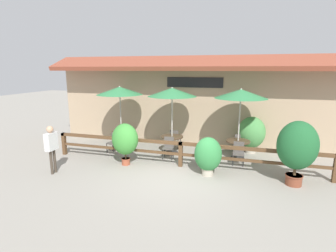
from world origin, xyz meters
TOP-DOWN VIEW (x-y plane):
  - ground_plane at (0.00, 0.00)m, footprint 60.00×60.00m
  - building_facade at (-0.00, 4.10)m, footprint 14.28×1.49m
  - patio_railing at (0.00, 1.05)m, footprint 10.40×0.14m
  - patio_umbrella_near at (-3.22, 2.66)m, footprint 2.07×2.07m
  - dining_table_near at (-3.22, 2.66)m, footprint 0.97×0.97m
  - chair_near_streetside at (-3.23, 1.91)m, footprint 0.50×0.50m
  - chair_near_wallside at (-3.14, 3.42)m, footprint 0.42×0.42m
  - patio_umbrella_middle at (-0.76, 2.58)m, footprint 2.07×2.07m
  - dining_table_middle at (-0.76, 2.58)m, footprint 0.97×0.97m
  - chair_middle_streetside at (-0.71, 1.86)m, footprint 0.45×0.45m
  - chair_middle_wallside at (-0.81, 3.30)m, footprint 0.44×0.44m
  - patio_umbrella_far at (2.03, 2.64)m, footprint 2.07×2.07m
  - dining_table_far at (2.03, 2.64)m, footprint 0.97×0.97m
  - chair_far_streetside at (2.08, 1.91)m, footprint 0.43×0.43m
  - chair_far_wallside at (2.05, 3.37)m, footprint 0.51×0.51m
  - potted_plant_tall_tropical at (3.83, 0.48)m, footprint 1.21×1.09m
  - potted_plant_entrance_palm at (1.09, 0.51)m, footprint 0.94×0.84m
  - potted_plant_corner_fern at (-2.07, 0.65)m, footprint 1.00×0.90m
  - potted_plant_broad_leaf at (2.57, 3.55)m, footprint 1.16×1.05m
  - pedestrian at (-4.14, -0.84)m, footprint 0.23×0.60m

SIDE VIEW (x-z plane):
  - ground_plane at x=0.00m, z-range 0.00..0.00m
  - chair_near_streetside at x=-3.23m, z-range 0.05..0.92m
  - chair_near_wallside at x=-3.14m, z-range 0.05..0.92m
  - chair_middle_streetside at x=-0.71m, z-range 0.05..0.92m
  - chair_middle_wallside at x=-0.81m, z-range 0.05..0.92m
  - chair_far_streetside at x=2.08m, z-range 0.05..0.92m
  - chair_far_wallside at x=2.05m, z-range 0.05..0.92m
  - dining_table_near at x=-3.22m, z-range 0.22..0.97m
  - dining_table_middle at x=-0.76m, z-range 0.22..0.97m
  - dining_table_far at x=2.03m, z-range 0.22..0.97m
  - patio_railing at x=0.00m, z-range 0.22..1.17m
  - potted_plant_entrance_palm at x=1.09m, z-range 0.05..1.40m
  - potted_plant_broad_leaf at x=2.57m, z-range 0.08..1.68m
  - potted_plant_corner_fern at x=-2.07m, z-range 0.18..1.80m
  - pedestrian at x=-4.14m, z-range 0.24..1.95m
  - potted_plant_tall_tropical at x=3.83m, z-range 0.22..2.29m
  - building_facade at x=0.00m, z-range 0.05..4.28m
  - patio_umbrella_near at x=-3.22m, z-range 1.21..4.08m
  - patio_umbrella_middle at x=-0.76m, z-range 1.21..4.08m
  - patio_umbrella_far at x=2.03m, z-range 1.21..4.08m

